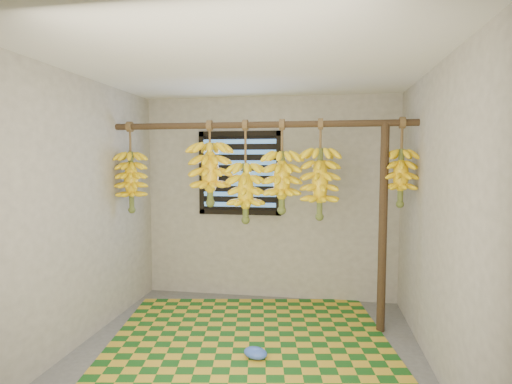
% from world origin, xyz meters
% --- Properties ---
extents(floor, '(3.00, 3.00, 0.01)m').
position_xyz_m(floor, '(0.00, 0.00, -0.01)').
color(floor, '#555555').
rests_on(floor, ground).
extents(ceiling, '(3.00, 3.00, 0.01)m').
position_xyz_m(ceiling, '(0.00, 0.00, 2.40)').
color(ceiling, silver).
rests_on(ceiling, wall_back).
extents(wall_back, '(3.00, 0.01, 2.40)m').
position_xyz_m(wall_back, '(0.00, 1.50, 1.20)').
color(wall_back, gray).
rests_on(wall_back, floor).
extents(wall_left, '(0.01, 3.00, 2.40)m').
position_xyz_m(wall_left, '(-1.50, 0.00, 1.20)').
color(wall_left, gray).
rests_on(wall_left, floor).
extents(wall_right, '(0.01, 3.00, 2.40)m').
position_xyz_m(wall_right, '(1.50, 0.00, 1.20)').
color(wall_right, gray).
rests_on(wall_right, floor).
extents(window, '(1.00, 0.04, 1.00)m').
position_xyz_m(window, '(-0.35, 1.48, 1.50)').
color(window, black).
rests_on(window, wall_back).
extents(hanging_pole, '(3.00, 0.06, 0.06)m').
position_xyz_m(hanging_pole, '(0.00, 0.70, 2.00)').
color(hanging_pole, '#42301B').
rests_on(hanging_pole, wall_left).
extents(support_post, '(0.08, 0.08, 2.00)m').
position_xyz_m(support_post, '(1.20, 0.70, 1.00)').
color(support_post, '#42301B').
rests_on(support_post, floor).
extents(woven_mat, '(2.81, 2.39, 0.01)m').
position_xyz_m(woven_mat, '(-0.03, 0.35, 0.01)').
color(woven_mat, '#175017').
rests_on(woven_mat, floor).
extents(plastic_bag, '(0.26, 0.23, 0.09)m').
position_xyz_m(plastic_bag, '(0.09, -0.04, 0.05)').
color(plastic_bag, blue).
rests_on(plastic_bag, woven_mat).
extents(banana_bunch_a, '(0.32, 0.32, 0.94)m').
position_xyz_m(banana_bunch_a, '(-1.35, 0.70, 1.43)').
color(banana_bunch_a, brown).
rests_on(banana_bunch_a, hanging_pole).
extents(banana_bunch_b, '(0.41, 0.41, 0.85)m').
position_xyz_m(banana_bunch_b, '(-0.50, 0.70, 1.52)').
color(banana_bunch_b, brown).
rests_on(banana_bunch_b, hanging_pole).
extents(banana_bunch_c, '(0.37, 0.37, 1.02)m').
position_xyz_m(banana_bunch_c, '(-0.13, 0.70, 1.33)').
color(banana_bunch_c, brown).
rests_on(banana_bunch_c, hanging_pole).
extents(banana_bunch_d, '(0.36, 0.36, 0.91)m').
position_xyz_m(banana_bunch_d, '(0.23, 0.70, 1.44)').
color(banana_bunch_d, brown).
rests_on(banana_bunch_d, hanging_pole).
extents(banana_bunch_e, '(0.37, 0.37, 0.97)m').
position_xyz_m(banana_bunch_e, '(0.60, 0.70, 1.43)').
color(banana_bunch_e, brown).
rests_on(banana_bunch_e, hanging_pole).
extents(banana_bunch_f, '(0.29, 0.29, 0.83)m').
position_xyz_m(banana_bunch_f, '(1.35, 0.70, 1.49)').
color(banana_bunch_f, brown).
rests_on(banana_bunch_f, hanging_pole).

